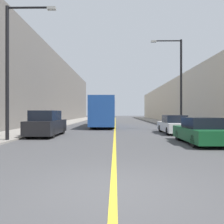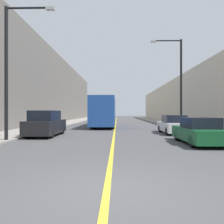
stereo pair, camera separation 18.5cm
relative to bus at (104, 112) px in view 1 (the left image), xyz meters
The scene contains 12 objects.
ground_plane 21.19m from the bus, 86.47° to the right, with size 200.00×200.00×0.00m, color #474749.
sidewalk_left 11.14m from the bus, 125.79° to the left, with size 3.53×72.00×0.11m, color gray.
sidewalk_right 12.82m from the bus, 44.65° to the left, with size 3.53×72.00×0.11m, color gray.
building_row_left 14.10m from the bus, 138.81° to the left, with size 4.00×72.00×11.35m, color #66605B.
building_row_right 15.71m from the bus, 34.89° to the left, with size 4.00×72.00×7.18m, color beige.
road_center_line 9.20m from the bus, 81.71° to the left, with size 0.16×72.00×0.01m, color gold.
bus is the anchor object (origin of this frame).
parked_suv_left 11.01m from the bus, 109.22° to the right, with size 1.86×4.49×1.84m.
car_right_near 15.23m from the bus, 66.80° to the right, with size 1.80×4.38×1.44m.
car_right_mid 10.28m from the bus, 53.52° to the right, with size 1.78×4.46×1.49m.
street_lamp_left 14.40m from the bus, 109.44° to the right, with size 2.95×0.24×7.81m.
street_lamp_right 9.54m from the bus, 35.58° to the right, with size 2.95×0.24×8.48m.
Camera 1 is at (0.04, -4.87, 1.72)m, focal length 35.00 mm.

